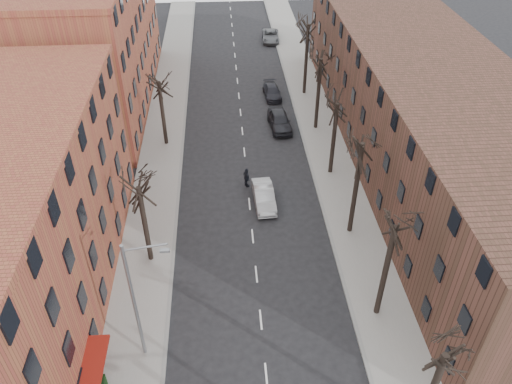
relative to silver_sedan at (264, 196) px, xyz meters
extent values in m
cube|color=gray|center=(-9.22, 11.01, -0.68)|extent=(4.00, 90.00, 0.15)
cube|color=gray|center=(6.78, 11.01, -0.68)|extent=(4.00, 90.00, 0.15)
cube|color=brown|center=(-17.22, 20.01, 6.25)|extent=(12.00, 28.00, 14.00)
cube|color=#4E2E24|center=(14.78, 6.01, 4.25)|extent=(12.00, 50.00, 10.00)
cylinder|color=slate|center=(-8.42, -13.99, 3.75)|extent=(0.20, 0.20, 9.00)
cylinder|color=slate|center=(-7.32, -13.99, 8.05)|extent=(2.39, 0.12, 0.46)
cube|color=slate|center=(-6.32, -13.99, 7.75)|extent=(0.50, 0.22, 0.14)
imported|color=#A3A5A9|center=(0.00, 0.00, 0.00)|extent=(1.85, 4.65, 1.50)
imported|color=black|center=(2.67, 12.41, 0.11)|extent=(2.41, 5.20, 1.72)
imported|color=black|center=(2.58, 19.47, -0.12)|extent=(2.06, 4.48, 1.27)
imported|color=#585B60|center=(4.08, 36.95, -0.05)|extent=(2.63, 5.16, 1.39)
imported|color=black|center=(-1.31, 2.51, 0.18)|extent=(0.87, 1.19, 1.87)
camera|label=1|loc=(-3.00, -32.51, 25.50)|focal=35.00mm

